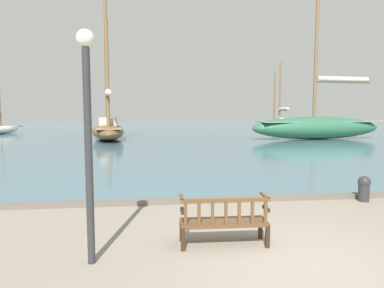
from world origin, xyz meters
The scene contains 10 objects.
ground_plane centered at (0.00, 0.00, 0.00)m, with size 160.00×160.00×0.00m, color gray.
harbor_water centered at (0.00, 44.00, 0.04)m, with size 100.00×80.00×0.08m, color slate.
quay_edge_kerb centered at (0.00, 3.85, 0.06)m, with size 40.00×0.30×0.12m, color #675F54.
park_bench centered at (-0.97, 0.88, 0.47)m, with size 1.61×0.56×0.92m.
sailboat_far_starboard centered at (-18.19, 33.15, 0.57)m, with size 2.69×6.54×6.23m.
sailboat_mid_port centered at (15.75, 41.49, 0.90)m, with size 2.40×8.23×9.19m.
sailboat_outer_port centered at (11.83, 22.76, 1.25)m, with size 11.93×3.70×16.03m.
sailboat_nearest_starboard centered at (-5.98, 24.64, 1.16)m, with size 3.89×9.50×13.26m.
mooring_bollard centered at (3.49, 3.47, 0.39)m, with size 0.33×0.33×0.70m.
lamp_post centered at (-3.26, 0.39, 2.29)m, with size 0.28×0.28×3.71m.
Camera 1 is at (-2.26, -5.11, 2.46)m, focal length 32.00 mm.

